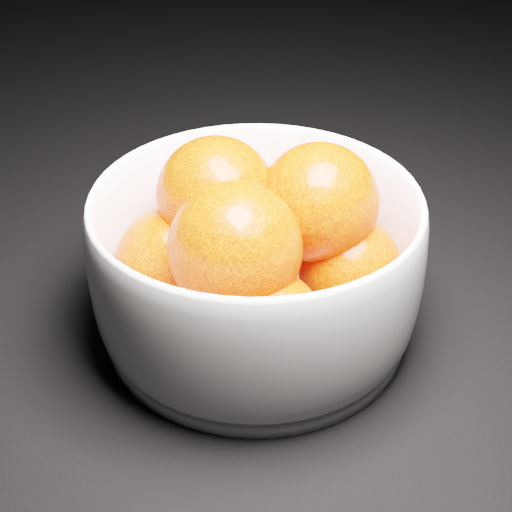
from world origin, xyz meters
name	(u,v)px	position (x,y,z in m)	size (l,w,h in m)	color
ground	(144,176)	(0.00, 0.00, 0.00)	(3.00, 3.00, 0.00)	black
bowl	(256,263)	(-0.01, -0.25, 0.06)	(0.23, 0.23, 0.11)	white
orange_pile	(253,242)	(-0.01, -0.25, 0.07)	(0.18, 0.19, 0.13)	#FB3707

